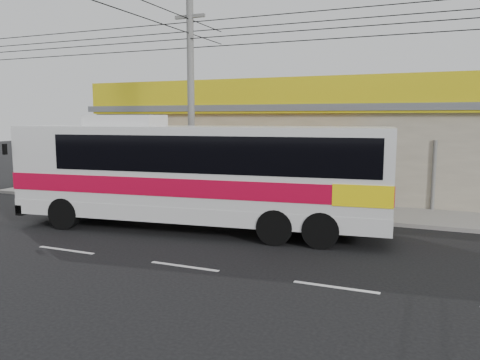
# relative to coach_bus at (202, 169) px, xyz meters

# --- Properties ---
(ground) EXTENTS (120.00, 120.00, 0.00)m
(ground) POSITION_rel_coach_bus_xyz_m (1.40, -1.32, -2.14)
(ground) COLOR black
(ground) RESTS_ON ground
(sidewalk) EXTENTS (30.00, 3.20, 0.15)m
(sidewalk) POSITION_rel_coach_bus_xyz_m (1.40, 4.68, -2.07)
(sidewalk) COLOR gray
(sidewalk) RESTS_ON ground
(lane_markings) EXTENTS (50.00, 0.12, 0.01)m
(lane_markings) POSITION_rel_coach_bus_xyz_m (1.40, -3.82, -2.14)
(lane_markings) COLOR silver
(lane_markings) RESTS_ON ground
(storefront_building) EXTENTS (22.60, 9.20, 5.70)m
(storefront_building) POSITION_rel_coach_bus_xyz_m (1.39, 10.22, 0.16)
(storefront_building) COLOR gray
(storefront_building) RESTS_ON ground
(coach_bus) EXTENTS (13.21, 4.22, 4.00)m
(coach_bus) POSITION_rel_coach_bus_xyz_m (0.00, 0.00, 0.00)
(coach_bus) COLOR silver
(coach_bus) RESTS_ON ground
(motorbike_red) EXTENTS (1.74, 1.08, 0.86)m
(motorbike_red) POSITION_rel_coach_bus_xyz_m (-5.01, 3.85, -1.56)
(motorbike_red) COLOR maroon
(motorbike_red) RESTS_ON sidewalk
(motorbike_dark) EXTENTS (1.76, 0.65, 1.04)m
(motorbike_dark) POSITION_rel_coach_bus_xyz_m (-5.42, 3.38, -1.47)
(motorbike_dark) COLOR black
(motorbike_dark) RESTS_ON sidewalk
(utility_pole) EXTENTS (34.00, 14.00, 8.81)m
(utility_pole) POSITION_rel_coach_bus_xyz_m (-1.96, 2.88, 5.12)
(utility_pole) COLOR #5C5C5A
(utility_pole) RESTS_ON ground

